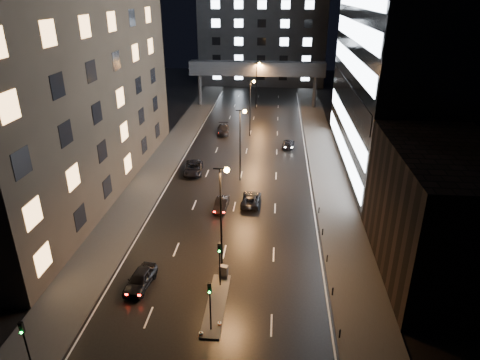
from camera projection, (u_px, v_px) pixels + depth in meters
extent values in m
plane|color=black|center=(247.00, 151.00, 70.79)|extent=(160.00, 160.00, 0.00)
cube|color=#383533|center=(165.00, 159.00, 67.23)|extent=(5.00, 110.00, 0.15)
cube|color=#383533|center=(326.00, 164.00, 65.20)|extent=(5.00, 110.00, 0.15)
cube|color=#2D2319|center=(46.00, 31.00, 49.93)|extent=(15.00, 48.00, 40.00)
cube|color=black|center=(442.00, 213.00, 38.52)|extent=(10.00, 18.00, 12.00)
cube|color=black|center=(435.00, 6.00, 55.97)|extent=(20.00, 36.00, 45.00)
cube|color=#333335|center=(263.00, 37.00, 118.49)|extent=(34.00, 14.00, 25.00)
cube|color=#333335|center=(257.00, 68.00, 94.63)|extent=(30.00, 3.00, 3.00)
cylinder|color=#333335|center=(200.00, 90.00, 97.73)|extent=(0.80, 0.80, 7.00)
cylinder|color=#333335|center=(315.00, 92.00, 95.61)|extent=(0.80, 0.80, 7.00)
cube|color=#383533|center=(216.00, 304.00, 36.16)|extent=(1.60, 8.00, 0.15)
cylinder|color=black|center=(220.00, 269.00, 37.69)|extent=(0.12, 0.12, 3.50)
cube|color=black|center=(219.00, 248.00, 36.80)|extent=(0.28, 0.22, 0.90)
sphere|color=#0CFF33|center=(219.00, 251.00, 36.79)|extent=(0.18, 0.18, 0.18)
cylinder|color=black|center=(210.00, 311.00, 32.69)|extent=(0.12, 0.12, 3.50)
cube|color=black|center=(210.00, 288.00, 31.80)|extent=(0.28, 0.22, 0.90)
sphere|color=#0CFF33|center=(209.00, 292.00, 31.78)|extent=(0.18, 0.18, 0.18)
cylinder|color=black|center=(28.00, 353.00, 29.16)|extent=(0.12, 0.12, 3.50)
cube|color=black|center=(22.00, 328.00, 28.27)|extent=(0.28, 0.22, 0.90)
sphere|color=#0CFF33|center=(21.00, 333.00, 28.25)|extent=(0.18, 0.18, 0.18)
cylinder|color=black|center=(340.00, 334.00, 32.47)|extent=(0.12, 0.12, 0.90)
cylinder|color=black|center=(333.00, 292.00, 37.02)|extent=(0.12, 0.12, 0.90)
cylinder|color=black|center=(327.00, 259.00, 41.57)|extent=(0.12, 0.12, 0.90)
cylinder|color=black|center=(323.00, 232.00, 46.12)|extent=(0.12, 0.12, 0.90)
cylinder|color=black|center=(319.00, 211.00, 50.67)|extent=(0.12, 0.12, 0.90)
cylinder|color=black|center=(221.00, 219.00, 39.64)|extent=(0.18, 0.18, 10.00)
cylinder|color=black|center=(220.00, 169.00, 37.61)|extent=(1.20, 0.12, 0.12)
sphere|color=#FF9E38|center=(227.00, 170.00, 37.60)|extent=(0.50, 0.50, 0.50)
cylinder|color=black|center=(240.00, 147.00, 57.84)|extent=(0.18, 0.18, 10.00)
cylinder|color=black|center=(240.00, 110.00, 55.81)|extent=(1.20, 0.12, 0.12)
sphere|color=#FF9E38|center=(245.00, 111.00, 55.80)|extent=(0.50, 0.50, 0.50)
cylinder|color=black|center=(250.00, 109.00, 76.04)|extent=(0.18, 0.18, 10.00)
cylinder|color=black|center=(250.00, 81.00, 74.01)|extent=(1.20, 0.12, 0.12)
sphere|color=#FF9E38|center=(254.00, 82.00, 74.00)|extent=(0.50, 0.50, 0.50)
cylinder|color=black|center=(256.00, 86.00, 94.24)|extent=(0.18, 0.18, 10.00)
cylinder|color=black|center=(257.00, 63.00, 92.20)|extent=(1.20, 0.12, 0.12)
sphere|color=#FF9E38|center=(259.00, 63.00, 92.20)|extent=(0.50, 0.50, 0.50)
imported|color=black|center=(140.00, 279.00, 38.16)|extent=(2.36, 4.72, 1.54)
imported|color=black|center=(221.00, 204.00, 51.72)|extent=(1.58, 4.12, 1.34)
imported|color=black|center=(193.00, 168.00, 61.98)|extent=(3.17, 5.81, 1.55)
imported|color=black|center=(223.00, 130.00, 79.13)|extent=(2.59, 5.40, 1.52)
imported|color=black|center=(251.00, 199.00, 53.03)|extent=(2.38, 4.90, 1.34)
imported|color=black|center=(288.00, 144.00, 72.24)|extent=(2.36, 4.64, 1.29)
cube|color=#4D4D50|center=(224.00, 271.00, 39.24)|extent=(0.87, 0.65, 1.21)
cone|color=#E44C0C|center=(201.00, 334.00, 32.82)|extent=(0.45, 0.45, 0.50)
cone|color=#F8550D|center=(220.00, 323.00, 33.79)|extent=(0.47, 0.47, 0.54)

